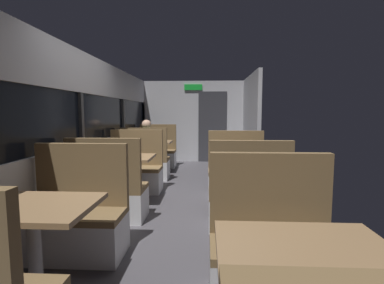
{
  "coord_description": "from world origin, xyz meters",
  "views": [
    {
      "loc": [
        0.39,
        -4.1,
        1.42
      ],
      "look_at": [
        0.11,
        1.35,
        0.85
      ],
      "focal_mm": 27.01,
      "sensor_mm": 36.0,
      "label": 1
    }
  ],
  "objects_px": {
    "bench_rear_aisle_facing_end": "(248,202)",
    "bench_far_window_facing_end": "(146,164)",
    "bench_mid_window_facing_entry": "(135,173)",
    "coffee_cup_primary": "(117,154)",
    "bench_far_window_facing_entry": "(157,154)",
    "bench_mid_window_facing_end": "(109,195)",
    "dining_table_front_aisle": "(306,267)",
    "bench_front_aisle_facing_entry": "(273,257)",
    "bench_rear_aisle_facing_entry": "(236,177)",
    "dining_table_near_window": "(33,217)",
    "dining_table_far_window": "(152,145)",
    "bench_near_window_facing_entry": "(77,222)",
    "dining_table_mid_window": "(123,163)",
    "seated_passenger": "(147,154)",
    "dining_table_rear_aisle": "(241,166)"
  },
  "relations": [
    {
      "from": "bench_near_window_facing_entry",
      "to": "bench_far_window_facing_end",
      "type": "relative_size",
      "value": 1.0
    },
    {
      "from": "bench_far_window_facing_end",
      "to": "coffee_cup_primary",
      "type": "height_order",
      "value": "bench_far_window_facing_end"
    },
    {
      "from": "dining_table_near_window",
      "to": "bench_far_window_facing_entry",
      "type": "relative_size",
      "value": 0.82
    },
    {
      "from": "bench_rear_aisle_facing_end",
      "to": "bench_far_window_facing_entry",
      "type": "bearing_deg",
      "value": 114.46
    },
    {
      "from": "bench_front_aisle_facing_entry",
      "to": "dining_table_rear_aisle",
      "type": "xyz_separation_m",
      "value": [
        0.0,
        2.04,
        0.31
      ]
    },
    {
      "from": "dining_table_front_aisle",
      "to": "coffee_cup_primary",
      "type": "distance_m",
      "value": 3.46
    },
    {
      "from": "bench_near_window_facing_entry",
      "to": "bench_front_aisle_facing_entry",
      "type": "bearing_deg",
      "value": -18.53
    },
    {
      "from": "bench_far_window_facing_entry",
      "to": "seated_passenger",
      "type": "relative_size",
      "value": 0.87
    },
    {
      "from": "dining_table_far_window",
      "to": "bench_far_window_facing_end",
      "type": "relative_size",
      "value": 0.82
    },
    {
      "from": "bench_mid_window_facing_end",
      "to": "dining_table_mid_window",
      "type": "bearing_deg",
      "value": 90.0
    },
    {
      "from": "dining_table_near_window",
      "to": "dining_table_far_window",
      "type": "bearing_deg",
      "value": 90.0
    },
    {
      "from": "bench_far_window_facing_end",
      "to": "coffee_cup_primary",
      "type": "xyz_separation_m",
      "value": [
        -0.09,
        -1.68,
        0.46
      ]
    },
    {
      "from": "bench_far_window_facing_end",
      "to": "bench_far_window_facing_entry",
      "type": "relative_size",
      "value": 1.0
    },
    {
      "from": "bench_far_window_facing_entry",
      "to": "seated_passenger",
      "type": "distance_m",
      "value": 1.34
    },
    {
      "from": "dining_table_mid_window",
      "to": "seated_passenger",
      "type": "height_order",
      "value": "seated_passenger"
    },
    {
      "from": "bench_far_window_facing_entry",
      "to": "coffee_cup_primary",
      "type": "distance_m",
      "value": 3.11
    },
    {
      "from": "bench_far_window_facing_entry",
      "to": "dining_table_front_aisle",
      "type": "relative_size",
      "value": 1.22
    },
    {
      "from": "dining_table_front_aisle",
      "to": "bench_rear_aisle_facing_end",
      "type": "bearing_deg",
      "value": 90.0
    },
    {
      "from": "bench_front_aisle_facing_entry",
      "to": "seated_passenger",
      "type": "distance_m",
      "value": 4.34
    },
    {
      "from": "coffee_cup_primary",
      "to": "dining_table_rear_aisle",
      "type": "bearing_deg",
      "value": -4.9
    },
    {
      "from": "bench_near_window_facing_entry",
      "to": "bench_mid_window_facing_end",
      "type": "distance_m",
      "value": 0.94
    },
    {
      "from": "coffee_cup_primary",
      "to": "dining_table_far_window",
      "type": "bearing_deg",
      "value": 87.85
    },
    {
      "from": "dining_table_mid_window",
      "to": "bench_rear_aisle_facing_end",
      "type": "relative_size",
      "value": 0.82
    },
    {
      "from": "bench_rear_aisle_facing_end",
      "to": "bench_far_window_facing_end",
      "type": "bearing_deg",
      "value": 125.2
    },
    {
      "from": "dining_table_rear_aisle",
      "to": "coffee_cup_primary",
      "type": "height_order",
      "value": "coffee_cup_primary"
    },
    {
      "from": "dining_table_rear_aisle",
      "to": "bench_rear_aisle_facing_end",
      "type": "distance_m",
      "value": 0.77
    },
    {
      "from": "seated_passenger",
      "to": "dining_table_rear_aisle",
      "type": "bearing_deg",
      "value": -46.86
    },
    {
      "from": "bench_near_window_facing_entry",
      "to": "seated_passenger",
      "type": "distance_m",
      "value": 3.35
    },
    {
      "from": "seated_passenger",
      "to": "bench_near_window_facing_entry",
      "type": "bearing_deg",
      "value": -90.0
    },
    {
      "from": "bench_mid_window_facing_end",
      "to": "bench_front_aisle_facing_entry",
      "type": "distance_m",
      "value": 2.36
    },
    {
      "from": "bench_mid_window_facing_end",
      "to": "bench_front_aisle_facing_entry",
      "type": "height_order",
      "value": "same"
    },
    {
      "from": "bench_front_aisle_facing_entry",
      "to": "bench_rear_aisle_facing_entry",
      "type": "bearing_deg",
      "value": 90.0
    },
    {
      "from": "bench_mid_window_facing_entry",
      "to": "coffee_cup_primary",
      "type": "relative_size",
      "value": 12.22
    },
    {
      "from": "dining_table_mid_window",
      "to": "bench_mid_window_facing_entry",
      "type": "distance_m",
      "value": 0.77
    },
    {
      "from": "dining_table_near_window",
      "to": "bench_mid_window_facing_end",
      "type": "bearing_deg",
      "value": 90.0
    },
    {
      "from": "seated_passenger",
      "to": "coffee_cup_primary",
      "type": "distance_m",
      "value": 1.77
    },
    {
      "from": "bench_rear_aisle_facing_end",
      "to": "bench_front_aisle_facing_entry",
      "type": "bearing_deg",
      "value": -90.0
    },
    {
      "from": "seated_passenger",
      "to": "dining_table_near_window",
      "type": "bearing_deg",
      "value": -90.0
    },
    {
      "from": "dining_table_near_window",
      "to": "bench_near_window_facing_entry",
      "type": "relative_size",
      "value": 0.82
    },
    {
      "from": "bench_mid_window_facing_end",
      "to": "bench_far_window_facing_entry",
      "type": "xyz_separation_m",
      "value": [
        0.0,
        3.74,
        0.0
      ]
    },
    {
      "from": "bench_near_window_facing_entry",
      "to": "coffee_cup_primary",
      "type": "height_order",
      "value": "bench_near_window_facing_entry"
    },
    {
      "from": "bench_mid_window_facing_end",
      "to": "bench_far_window_facing_entry",
      "type": "bearing_deg",
      "value": 90.0
    },
    {
      "from": "bench_far_window_facing_entry",
      "to": "bench_far_window_facing_end",
      "type": "bearing_deg",
      "value": -90.0
    },
    {
      "from": "bench_rear_aisle_facing_entry",
      "to": "dining_table_near_window",
      "type": "bearing_deg",
      "value": -122.25
    },
    {
      "from": "bench_front_aisle_facing_entry",
      "to": "bench_mid_window_facing_end",
      "type": "bearing_deg",
      "value": 139.33
    },
    {
      "from": "bench_rear_aisle_facing_entry",
      "to": "coffee_cup_primary",
      "type": "height_order",
      "value": "bench_rear_aisle_facing_entry"
    },
    {
      "from": "bench_far_window_facing_end",
      "to": "dining_table_front_aisle",
      "type": "height_order",
      "value": "bench_far_window_facing_end"
    },
    {
      "from": "dining_table_front_aisle",
      "to": "bench_front_aisle_facing_entry",
      "type": "height_order",
      "value": "bench_front_aisle_facing_entry"
    },
    {
      "from": "dining_table_near_window",
      "to": "dining_table_far_window",
      "type": "height_order",
      "value": "same"
    },
    {
      "from": "bench_front_aisle_facing_entry",
      "to": "dining_table_near_window",
      "type": "bearing_deg",
      "value": -176.82
    }
  ]
}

